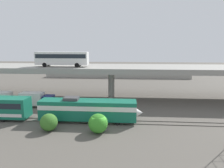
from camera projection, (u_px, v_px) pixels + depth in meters
ground_plane at (101, 132)px, 30.33m from camera, size 260.00×260.00×0.00m
rail_strip_near at (104, 123)px, 33.53m from camera, size 110.00×0.12×0.12m
rail_strip_far at (105, 120)px, 34.95m from camera, size 110.00×0.12×0.12m
train_locomotive at (93, 109)px, 33.98m from camera, size 17.13×3.04×4.18m
highway_overpass at (111, 69)px, 48.62m from camera, size 96.00×12.60×7.76m
transit_bus_on_overpass at (62, 58)px, 46.73m from camera, size 12.00×2.68×3.40m
service_truck_west at (36, 99)px, 42.43m from camera, size 6.80×2.46×3.04m
pier_parking_lot at (118, 74)px, 84.06m from camera, size 56.19×11.16×1.79m
parked_car_0 at (78, 69)px, 86.67m from camera, size 4.53×1.87×1.50m
parked_car_1 at (95, 70)px, 83.62m from camera, size 4.48×1.97×1.50m
parked_car_2 at (66, 70)px, 85.47m from camera, size 4.33×1.94×1.50m
parked_car_3 at (165, 71)px, 81.39m from camera, size 4.64×1.96×1.50m
parked_car_4 at (143, 71)px, 81.64m from camera, size 4.10×1.83×1.50m
harbor_water at (120, 70)px, 106.76m from camera, size 140.00×36.00×0.01m
shrub_left at (49, 122)px, 30.53m from camera, size 2.61×2.61×2.61m
shrub_right at (98, 123)px, 29.76m from camera, size 2.86×2.86×2.86m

